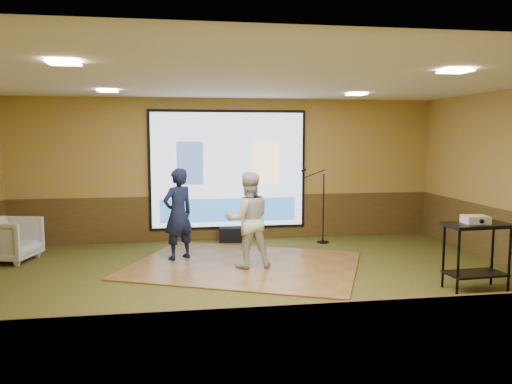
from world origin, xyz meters
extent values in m
plane|color=#283116|center=(0.00, 0.00, 0.00)|extent=(9.00, 9.00, 0.00)
cube|color=#B18C49|center=(0.00, 3.50, 1.50)|extent=(9.00, 0.04, 3.00)
cube|color=#B18C49|center=(0.00, -3.50, 1.50)|extent=(9.00, 0.04, 3.00)
cube|color=white|center=(0.00, 0.00, 3.00)|extent=(9.00, 7.00, 0.04)
cube|color=#463417|center=(0.00, 3.48, 0.47)|extent=(9.00, 0.04, 0.95)
cube|color=#463417|center=(0.00, -3.48, 0.47)|extent=(9.00, 0.04, 0.95)
cube|color=black|center=(0.00, 3.45, 1.50)|extent=(3.32, 0.03, 2.52)
cube|color=silver|center=(0.00, 3.42, 1.50)|extent=(3.20, 0.02, 2.40)
cube|color=#3D5286|center=(-0.80, 3.40, 1.65)|extent=(0.55, 0.01, 0.90)
cube|color=#F7D48F|center=(0.80, 3.40, 1.65)|extent=(0.55, 0.01, 0.90)
cube|color=#3168B8|center=(0.00, 3.40, 0.65)|extent=(2.88, 0.01, 0.50)
cube|color=#F8DFBA|center=(-2.20, 1.80, 2.97)|extent=(0.32, 0.32, 0.02)
cube|color=#F8DFBA|center=(2.20, 1.80, 2.97)|extent=(0.32, 0.32, 0.02)
cube|color=#F8DFBA|center=(-2.20, -1.50, 2.97)|extent=(0.32, 0.32, 0.02)
cube|color=#F8DFBA|center=(2.20, -1.50, 2.97)|extent=(0.32, 0.32, 0.02)
cube|color=brown|center=(0.05, 1.24, 0.01)|extent=(4.58, 4.11, 0.03)
imported|color=#12193B|center=(-1.06, 1.80, 0.84)|extent=(0.71, 0.65, 1.62)
imported|color=silver|center=(0.10, 1.06, 0.83)|extent=(0.82, 0.66, 1.60)
cylinder|color=black|center=(2.77, -0.81, 0.46)|extent=(0.04, 0.04, 0.93)
cylinder|color=black|center=(3.55, -0.81, 0.46)|extent=(0.04, 0.04, 0.93)
cylinder|color=black|center=(2.77, -0.42, 0.46)|extent=(0.04, 0.04, 0.93)
cylinder|color=black|center=(3.55, -0.42, 0.46)|extent=(0.04, 0.04, 0.93)
cube|color=black|center=(3.16, -0.61, 0.95)|extent=(0.93, 0.49, 0.05)
cube|color=black|center=(3.16, -0.61, 0.24)|extent=(0.83, 0.44, 0.03)
cube|color=silver|center=(3.13, -0.60, 1.03)|extent=(0.36, 0.31, 0.11)
cylinder|color=black|center=(1.92, 2.85, 0.01)|extent=(0.25, 0.25, 0.02)
cylinder|color=black|center=(1.92, 2.85, 0.72)|extent=(0.02, 0.02, 1.44)
cylinder|color=black|center=(1.71, 2.85, 1.44)|extent=(0.46, 0.02, 0.18)
cylinder|color=black|center=(1.49, 2.85, 1.52)|extent=(0.11, 0.05, 0.08)
imported|color=gray|center=(-4.00, 2.19, 0.39)|extent=(1.04, 1.02, 0.78)
cube|color=black|center=(0.03, 3.25, 0.15)|extent=(0.52, 0.39, 0.30)
camera|label=1|loc=(-1.04, -7.05, 2.21)|focal=35.00mm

